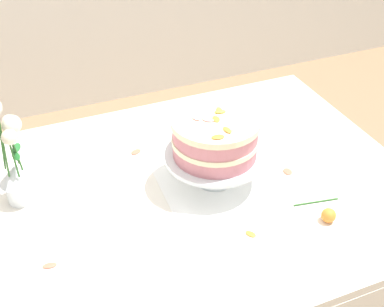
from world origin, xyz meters
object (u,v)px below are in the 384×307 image
(flower_vase, at_px, (13,161))
(fallen_rose, at_px, (328,215))
(cake_stand, at_px, (214,158))
(layer_cake, at_px, (215,136))
(dining_table, at_px, (181,219))

(flower_vase, height_order, fallen_rose, flower_vase)
(flower_vase, relative_size, fallen_rose, 2.58)
(flower_vase, bearing_deg, fallen_rose, -28.32)
(cake_stand, xyz_separation_m, layer_cake, (-0.00, -0.00, 0.08))
(cake_stand, xyz_separation_m, fallen_rose, (0.21, -0.27, -0.06))
(layer_cake, height_order, fallen_rose, layer_cake)
(dining_table, bearing_deg, layer_cake, 12.35)
(layer_cake, xyz_separation_m, fallen_rose, (0.21, -0.27, -0.14))
(dining_table, relative_size, flower_vase, 4.11)
(dining_table, bearing_deg, flower_vase, 159.59)
(cake_stand, height_order, flower_vase, flower_vase)
(dining_table, distance_m, cake_stand, 0.21)
(flower_vase, bearing_deg, layer_cake, -13.72)
(dining_table, bearing_deg, fallen_rose, -36.94)
(flower_vase, xyz_separation_m, fallen_rose, (0.75, -0.41, -0.12))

